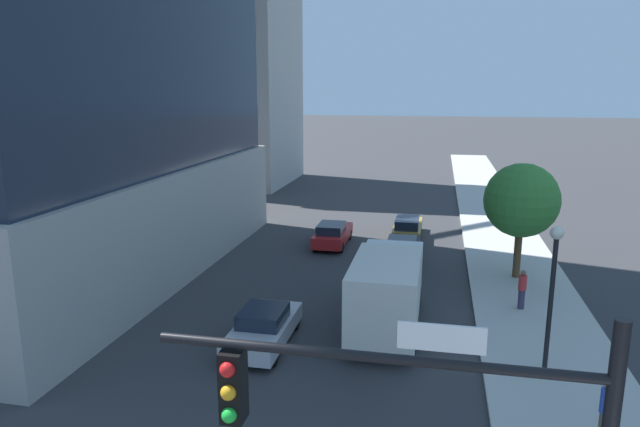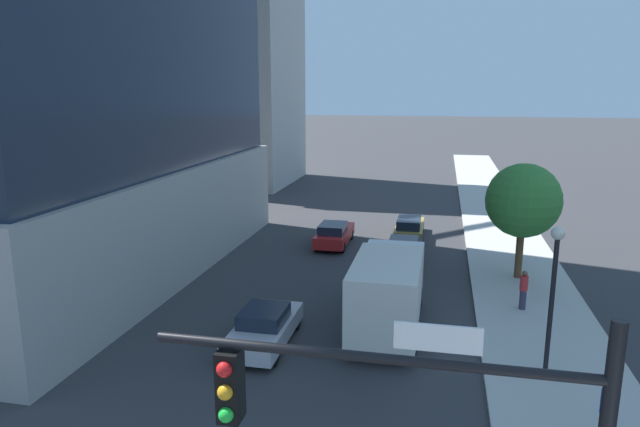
{
  "view_description": "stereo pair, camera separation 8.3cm",
  "coord_description": "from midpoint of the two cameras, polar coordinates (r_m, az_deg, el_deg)",
  "views": [
    {
      "loc": [
        3.67,
        -3.18,
        9.42
      ],
      "look_at": [
        0.58,
        11.58,
        6.09
      ],
      "focal_mm": 31.81,
      "sensor_mm": 36.0,
      "label": 1
    },
    {
      "loc": [
        3.75,
        -3.16,
        9.42
      ],
      "look_at": [
        0.58,
        11.58,
        6.09
      ],
      "focal_mm": 31.81,
      "sensor_mm": 36.0,
      "label": 2
    }
  ],
  "objects": [
    {
      "name": "street_lamp",
      "position": [
        19.84,
        22.29,
        -5.86
      ],
      "size": [
        0.44,
        0.44,
        5.02
      ],
      "color": "black",
      "rests_on": "sidewalk"
    },
    {
      "name": "pedestrian_red_shirt",
      "position": [
        25.92,
        19.58,
        -7.18
      ],
      "size": [
        0.34,
        0.34,
        1.72
      ],
      "color": "#38334C",
      "rests_on": "sidewalk"
    },
    {
      "name": "construction_building",
      "position": [
        59.2,
        -9.93,
        18.12
      ],
      "size": [
        14.12,
        20.09,
        36.35
      ],
      "color": "#B2AFA8",
      "rests_on": "ground"
    },
    {
      "name": "pedestrian_blue_shirt",
      "position": [
        17.59,
        26.67,
        -17.33
      ],
      "size": [
        0.34,
        0.34,
        1.79
      ],
      "color": "brown",
      "rests_on": "sidewalk"
    },
    {
      "name": "car_silver",
      "position": [
        21.73,
        -5.81,
        -11.31
      ],
      "size": [
        1.88,
        4.57,
        1.42
      ],
      "color": "#B7B7BC",
      "rests_on": "ground"
    },
    {
      "name": "street_tree",
      "position": [
        29.37,
        19.54,
        1.23
      ],
      "size": [
        3.64,
        3.64,
        5.75
      ],
      "color": "brown",
      "rests_on": "sidewalk"
    },
    {
      "name": "sidewalk",
      "position": [
        25.33,
        20.74,
        -10.04
      ],
      "size": [
        4.84,
        120.0,
        0.15
      ],
      "primitive_type": "cube",
      "color": "#B2AFA8",
      "rests_on": "ground"
    },
    {
      "name": "car_gold",
      "position": [
        36.87,
        8.73,
        -1.35
      ],
      "size": [
        1.73,
        4.73,
        1.41
      ],
      "color": "#AD8938",
      "rests_on": "ground"
    },
    {
      "name": "car_red",
      "position": [
        34.66,
        1.2,
        -2.08
      ],
      "size": [
        1.79,
        4.56,
        1.46
      ],
      "color": "red",
      "rests_on": "ground"
    },
    {
      "name": "box_truck",
      "position": [
        22.62,
        6.69,
        -7.44
      ],
      "size": [
        2.49,
        7.11,
        3.12
      ],
      "color": "silver",
      "rests_on": "ground"
    },
    {
      "name": "car_black",
      "position": [
        31.55,
        8.16,
        -3.73
      ],
      "size": [
        1.86,
        4.77,
        1.37
      ],
      "color": "black",
      "rests_on": "ground"
    }
  ]
}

